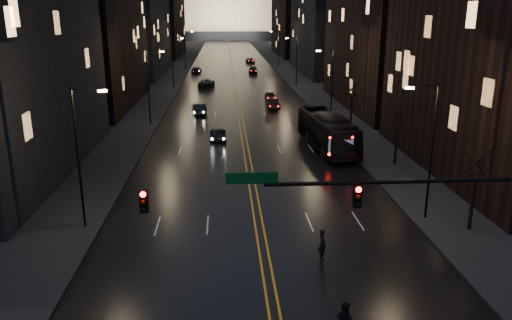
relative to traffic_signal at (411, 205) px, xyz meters
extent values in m
plane|color=black|center=(-5.91, 0.00, -5.10)|extent=(900.00, 900.00, 0.00)
cube|color=black|center=(-5.91, 130.00, -5.09)|extent=(20.00, 320.00, 0.02)
cube|color=black|center=(-19.91, 130.00, -5.02)|extent=(8.00, 320.00, 0.16)
cube|color=black|center=(8.09, 130.00, -5.02)|extent=(8.00, 320.00, 0.16)
cube|color=orange|center=(-5.91, 130.00, -5.08)|extent=(0.62, 320.00, 0.01)
cube|color=black|center=(-26.91, 54.00, 8.90)|extent=(12.00, 30.00, 28.00)
cube|color=black|center=(-26.91, 92.00, 4.90)|extent=(12.00, 34.00, 20.00)
cube|color=black|center=(-26.91, 140.00, 6.90)|extent=(12.00, 40.00, 24.00)
cube|color=black|center=(15.09, 92.00, 7.90)|extent=(12.00, 34.00, 26.00)
cube|color=black|center=(15.09, 140.00, 5.90)|extent=(12.00, 40.00, 22.00)
cube|color=black|center=(-5.91, 250.00, -3.10)|extent=(90.00, 50.00, 4.00)
cube|color=#E1BE82|center=(-5.91, 250.00, 10.90)|extent=(80.00, 36.00, 24.00)
cylinder|color=black|center=(-0.41, 0.00, 1.10)|extent=(12.00, 0.18, 0.18)
cube|color=black|center=(-11.41, 0.00, 0.50)|extent=(0.35, 0.30, 1.00)
cube|color=black|center=(-2.41, 0.00, 0.50)|extent=(0.35, 0.30, 1.00)
sphere|color=#FF0705|center=(-11.41, -0.18, 0.85)|extent=(0.24, 0.24, 0.24)
sphere|color=#FF0705|center=(-2.41, -0.18, 0.85)|extent=(0.24, 0.24, 0.24)
cube|color=#053F14|center=(-6.91, 0.00, 1.40)|extent=(2.20, 0.06, 0.50)
cylinder|color=black|center=(5.09, 10.00, -0.60)|extent=(0.16, 0.16, 9.00)
cylinder|color=black|center=(4.19, 10.00, 3.70)|extent=(1.80, 0.10, 0.10)
cube|color=#F3C791|center=(3.29, 10.00, 3.60)|extent=(0.50, 0.25, 0.15)
cylinder|color=black|center=(-16.91, 10.00, -0.60)|extent=(0.16, 0.16, 9.00)
cylinder|color=black|center=(-16.01, 10.00, 3.70)|extent=(1.80, 0.10, 0.10)
cube|color=#F3C791|center=(-15.11, 10.00, 3.60)|extent=(0.50, 0.25, 0.15)
cylinder|color=black|center=(5.09, 40.00, -0.60)|extent=(0.16, 0.16, 9.00)
cylinder|color=black|center=(4.19, 40.00, 3.70)|extent=(1.80, 0.10, 0.10)
cube|color=#F3C791|center=(3.29, 40.00, 3.60)|extent=(0.50, 0.25, 0.15)
cylinder|color=black|center=(-16.91, 40.00, -0.60)|extent=(0.16, 0.16, 9.00)
cylinder|color=black|center=(-16.01, 40.00, 3.70)|extent=(1.80, 0.10, 0.10)
cube|color=#F3C791|center=(-15.11, 40.00, 3.60)|extent=(0.50, 0.25, 0.15)
cylinder|color=black|center=(5.09, 70.00, -0.60)|extent=(0.16, 0.16, 9.00)
cylinder|color=black|center=(4.19, 70.00, 3.70)|extent=(1.80, 0.10, 0.10)
cube|color=#F3C791|center=(3.29, 70.00, 3.60)|extent=(0.50, 0.25, 0.15)
cylinder|color=black|center=(-16.91, 70.00, -0.60)|extent=(0.16, 0.16, 9.00)
cylinder|color=black|center=(-16.01, 70.00, 3.70)|extent=(1.80, 0.10, 0.10)
cube|color=#F3C791|center=(-15.11, 70.00, 3.60)|extent=(0.50, 0.25, 0.15)
cylinder|color=black|center=(5.09, 100.00, -0.60)|extent=(0.16, 0.16, 9.00)
cylinder|color=black|center=(4.19, 100.00, 3.70)|extent=(1.80, 0.10, 0.10)
cube|color=#F3C791|center=(3.29, 100.00, 3.60)|extent=(0.50, 0.25, 0.15)
cylinder|color=black|center=(-16.91, 100.00, -0.60)|extent=(0.16, 0.16, 9.00)
cylinder|color=black|center=(-16.01, 100.00, 3.70)|extent=(1.80, 0.10, 0.10)
cube|color=#F3C791|center=(-15.11, 100.00, 3.60)|extent=(0.50, 0.25, 0.15)
cylinder|color=black|center=(7.09, 8.00, -3.35)|extent=(0.24, 0.24, 3.50)
cylinder|color=black|center=(7.09, 22.00, -3.35)|extent=(0.24, 0.24, 3.50)
cylinder|color=black|center=(7.09, 38.00, -3.35)|extent=(0.24, 0.24, 3.50)
imported|color=black|center=(2.17, 28.05, -3.36)|extent=(4.07, 12.76, 3.49)
imported|color=black|center=(-8.69, 31.95, -4.38)|extent=(1.81, 4.30, 1.45)
imported|color=black|center=(-11.27, 46.12, -4.37)|extent=(2.13, 4.64, 1.47)
imported|color=black|center=(-11.08, 71.56, -4.35)|extent=(3.10, 5.64, 1.50)
imported|color=black|center=(-14.01, 92.84, -4.39)|extent=(2.28, 5.00, 1.42)
imported|color=black|center=(-1.14, 49.51, -4.40)|extent=(1.71, 4.32, 1.40)
imported|color=black|center=(-0.86, 56.36, -4.42)|extent=(1.71, 4.05, 1.37)
imported|color=black|center=(-1.38, 92.12, -4.41)|extent=(2.32, 4.93, 1.39)
imported|color=black|center=(-0.74, 115.72, -4.46)|extent=(2.48, 4.77, 1.28)
imported|color=black|center=(-2.75, 5.00, -4.22)|extent=(0.51, 0.70, 1.77)
imported|color=black|center=(-3.20, -2.00, -4.23)|extent=(0.89, 0.95, 1.74)
camera|label=1|loc=(-8.01, -19.63, 8.04)|focal=35.00mm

